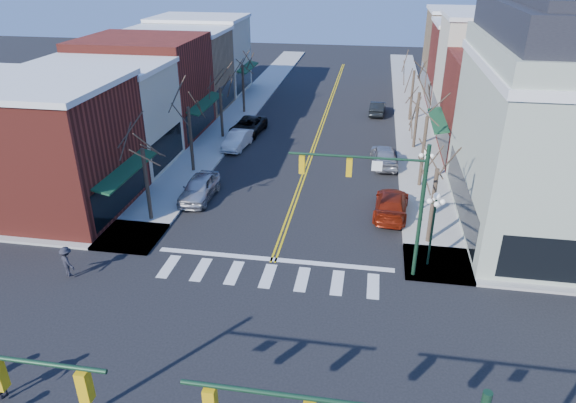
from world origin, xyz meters
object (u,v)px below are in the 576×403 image
at_px(lamppost_midblock, 425,169).
at_px(car_right_near, 391,204).
at_px(car_left_far, 248,126).
at_px(pedestrian_dark_b, 67,262).
at_px(car_left_mid, 238,140).
at_px(car_left_near, 199,188).
at_px(lamppost_corner, 434,217).
at_px(car_right_mid, 384,155).
at_px(car_right_far, 378,108).

relative_size(lamppost_midblock, car_right_near, 0.86).
xyz_separation_m(lamppost_midblock, car_left_far, (-14.60, 13.49, -2.23)).
bearing_deg(pedestrian_dark_b, lamppost_midblock, -116.78).
distance_m(car_left_far, car_right_near, 19.07).
height_order(lamppost_midblock, pedestrian_dark_b, lamppost_midblock).
bearing_deg(pedestrian_dark_b, car_left_mid, -67.09).
relative_size(car_left_near, car_left_mid, 1.09).
relative_size(lamppost_corner, car_left_far, 0.83).
relative_size(lamppost_corner, lamppost_midblock, 1.00).
bearing_deg(car_left_near, car_right_mid, 34.49).
bearing_deg(car_left_near, car_left_mid, 90.78).
relative_size(car_left_near, pedestrian_dark_b, 2.83).
xyz_separation_m(car_left_near, car_right_mid, (12.30, 8.20, 0.01)).
bearing_deg(lamppost_midblock, lamppost_corner, -90.00).
xyz_separation_m(lamppost_midblock, car_right_mid, (-2.30, 7.75, -2.16)).
bearing_deg(lamppost_corner, car_left_far, 126.14).
height_order(car_right_near, car_right_mid, car_right_mid).
relative_size(car_left_mid, car_right_mid, 0.91).
bearing_deg(car_left_mid, car_right_far, 52.26).
xyz_separation_m(car_right_mid, pedestrian_dark_b, (-15.90, -18.37, 0.17)).
xyz_separation_m(car_left_near, car_left_mid, (0.00, 10.17, -0.09)).
xyz_separation_m(car_left_mid, car_right_near, (12.74, -10.41, 0.03)).
bearing_deg(car_right_far, car_right_mid, 96.74).
xyz_separation_m(car_left_mid, car_left_far, (0.00, 3.78, 0.02)).
bearing_deg(car_right_mid, car_right_near, 87.74).
height_order(car_left_near, car_left_mid, car_left_near).
distance_m(car_left_far, pedestrian_dark_b, 24.38).
xyz_separation_m(lamppost_corner, pedestrian_dark_b, (-18.20, -4.12, -1.99)).
height_order(car_left_far, pedestrian_dark_b, pedestrian_dark_b).
relative_size(lamppost_corner, car_right_far, 1.06).
distance_m(car_right_near, car_right_far, 22.51).
height_order(lamppost_corner, car_right_near, lamppost_corner).
bearing_deg(lamppost_corner, car_right_near, 107.78).
distance_m(car_right_mid, car_right_far, 14.06).
xyz_separation_m(car_left_far, pedestrian_dark_b, (-3.60, -24.12, 0.25)).
bearing_deg(car_left_far, lamppost_midblock, -37.58).
bearing_deg(car_right_far, car_left_mid, 50.11).
height_order(car_left_near, pedestrian_dark_b, pedestrian_dark_b).
relative_size(car_left_near, car_right_mid, 0.99).
xyz_separation_m(car_right_near, pedestrian_dark_b, (-16.34, -9.92, 0.24)).
distance_m(lamppost_corner, pedestrian_dark_b, 18.77).
bearing_deg(pedestrian_dark_b, car_right_mid, -97.92).
bearing_deg(car_left_far, car_right_far, 40.64).
height_order(car_left_far, car_right_mid, car_right_mid).
height_order(car_right_near, car_right_far, car_right_near).
xyz_separation_m(car_left_mid, pedestrian_dark_b, (-3.60, -20.34, 0.27)).
height_order(car_left_far, car_right_far, car_left_far).
height_order(car_left_far, car_right_near, car_right_near).
bearing_deg(car_right_near, car_right_far, -83.01).
bearing_deg(car_left_mid, lamppost_midblock, -27.43).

